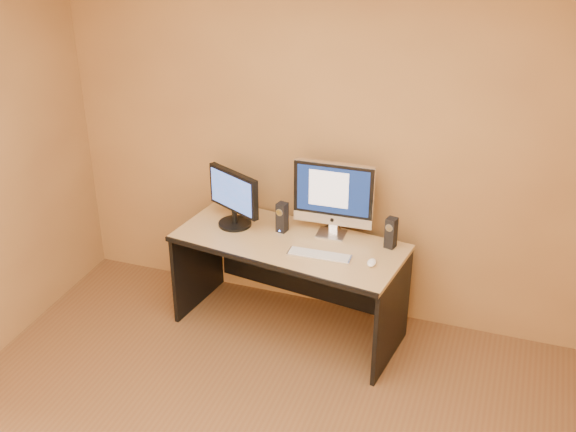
{
  "coord_description": "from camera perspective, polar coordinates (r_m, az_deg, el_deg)",
  "views": [
    {
      "loc": [
        1.17,
        -2.43,
        3.09
      ],
      "look_at": [
        -0.19,
        1.48,
        0.96
      ],
      "focal_mm": 45.0,
      "sensor_mm": 36.0,
      "label": 1
    }
  ],
  "objects": [
    {
      "name": "walls",
      "position": [
        3.24,
        -5.56,
        -6.48
      ],
      "size": [
        4.0,
        4.0,
        2.6
      ],
      "primitive_type": null,
      "color": "#A57942",
      "rests_on": "ground"
    },
    {
      "name": "speaker_left",
      "position": [
        4.94,
        -0.46,
        -0.1
      ],
      "size": [
        0.08,
        0.08,
        0.21
      ],
      "primitive_type": null,
      "rotation": [
        0.0,
        0.0,
        -0.2
      ],
      "color": "black",
      "rests_on": "desk"
    },
    {
      "name": "cable_a",
      "position": [
        5.01,
        4.17,
        -1.08
      ],
      "size": [
        0.09,
        0.2,
        0.01
      ],
      "primitive_type": "cylinder",
      "rotation": [
        1.57,
        0.0,
        0.39
      ],
      "color": "black",
      "rests_on": "desk"
    },
    {
      "name": "imac",
      "position": [
        4.83,
        3.53,
        1.3
      ],
      "size": [
        0.56,
        0.22,
        0.53
      ],
      "primitive_type": null,
      "rotation": [
        0.0,
        0.0,
        0.03
      ],
      "color": "silver",
      "rests_on": "desk"
    },
    {
      "name": "speaker_right",
      "position": [
        4.79,
        8.14,
        -1.32
      ],
      "size": [
        0.08,
        0.08,
        0.21
      ],
      "primitive_type": null,
      "rotation": [
        0.0,
        0.0,
        -0.23
      ],
      "color": "black",
      "rests_on": "desk"
    },
    {
      "name": "desk",
      "position": [
        5.05,
        0.08,
        -5.55
      ],
      "size": [
        1.63,
        0.89,
        0.72
      ],
      "primitive_type": null,
      "rotation": [
        0.0,
        0.0,
        -0.14
      ],
      "color": "tan",
      "rests_on": "ground"
    },
    {
      "name": "cable_b",
      "position": [
        5.06,
        3.25,
        -0.74
      ],
      "size": [
        0.1,
        0.15,
        0.01
      ],
      "primitive_type": "cylinder",
      "rotation": [
        1.57,
        0.0,
        -0.6
      ],
      "color": "black",
      "rests_on": "desk"
    },
    {
      "name": "keyboard",
      "position": [
        4.69,
        2.48,
        -3.09
      ],
      "size": [
        0.42,
        0.13,
        0.02
      ],
      "primitive_type": "cube",
      "rotation": [
        0.0,
        0.0,
        0.04
      ],
      "color": "silver",
      "rests_on": "desk"
    },
    {
      "name": "second_monitor",
      "position": [
        4.99,
        -4.29,
        1.37
      ],
      "size": [
        0.52,
        0.41,
        0.41
      ],
      "primitive_type": null,
      "rotation": [
        0.0,
        0.0,
        -0.46
      ],
      "color": "black",
      "rests_on": "desk"
    },
    {
      "name": "mouse",
      "position": [
        4.62,
        6.63,
        -3.67
      ],
      "size": [
        0.06,
        0.1,
        0.03
      ],
      "primitive_type": "ellipsoid",
      "rotation": [
        0.0,
        0.0,
        0.01
      ],
      "color": "white",
      "rests_on": "desk"
    }
  ]
}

